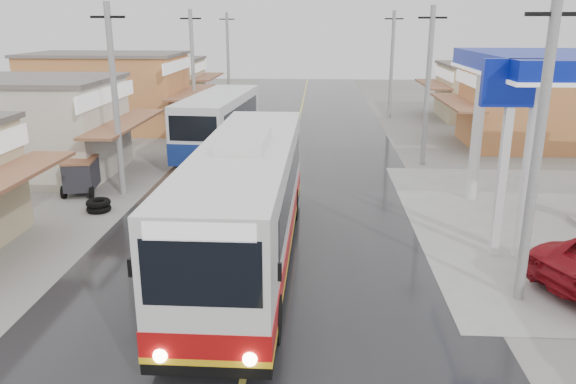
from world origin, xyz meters
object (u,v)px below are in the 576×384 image
Objects in this scene: second_bus at (219,122)px; cyclist at (198,202)px; coach_bus at (247,203)px; tricycle_near at (81,174)px; tyre_stack at (99,205)px.

cyclist is (1.08, -11.12, -1.10)m from second_bus.
tricycle_near is (-8.14, 6.86, -1.06)m from coach_bus.
second_bus is at bearing 100.22° from cyclist.
tricycle_near is 2.13× the size of tyre_stack.
cyclist is at bearing -80.04° from second_bus.
tyre_stack is at bearing -102.07° from second_bus.
cyclist is 6.54m from tricycle_near.
tyre_stack is (-3.07, -10.38, -1.54)m from second_bus.
coach_bus is 13.49× the size of tyre_stack.
tricycle_near is at bearing 156.63° from cyclist.
coach_bus is at bearing -53.28° from cyclist.
coach_bus is 6.33× the size of tricycle_near.
tyre_stack is at bearing 174.65° from cyclist.
coach_bus reaches higher than tyre_stack.
cyclist is at bearing -37.63° from tricycle_near.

